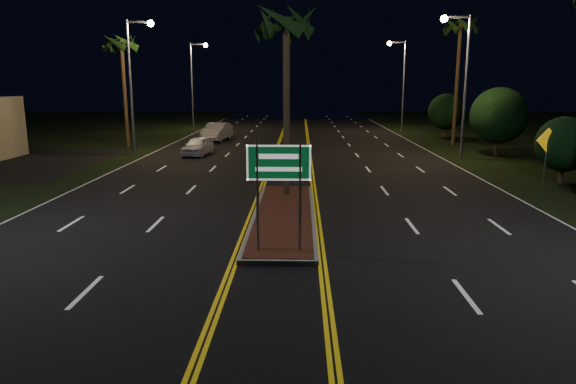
{
  "coord_description": "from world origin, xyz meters",
  "views": [
    {
      "loc": [
        0.62,
        -11.32,
        4.87
      ],
      "look_at": [
        0.26,
        2.64,
        1.9
      ],
      "focal_mm": 32.0,
      "sensor_mm": 36.0,
      "label": 1
    }
  ],
  "objects_px": {
    "streetlight_right_far": "(400,75)",
    "streetlight_right_mid": "(460,70)",
    "shrub_near": "(564,144)",
    "car_far": "(217,130)",
    "palm_median": "(286,23)",
    "streetlight_left_far": "(195,76)",
    "warning_sign": "(547,148)",
    "car_near": "(197,145)",
    "median_island": "(284,216)",
    "streetlight_left_mid": "(135,71)",
    "highway_sign": "(279,173)",
    "shrub_far": "(446,112)",
    "shrub_mid": "(499,116)",
    "palm_left_far": "(121,44)",
    "palm_right_far": "(461,26)"
  },
  "relations": [
    {
      "from": "car_near",
      "to": "median_island",
      "type": "bearing_deg",
      "value": -61.75
    },
    {
      "from": "shrub_near",
      "to": "car_far",
      "type": "bearing_deg",
      "value": 136.77
    },
    {
      "from": "streetlight_right_far",
      "to": "palm_left_far",
      "type": "distance_m",
      "value": 27.36
    },
    {
      "from": "median_island",
      "to": "car_far",
      "type": "height_order",
      "value": "car_far"
    },
    {
      "from": "streetlight_right_mid",
      "to": "palm_median",
      "type": "xyz_separation_m",
      "value": [
        -10.61,
        -11.5,
        1.62
      ]
    },
    {
      "from": "streetlight_left_far",
      "to": "warning_sign",
      "type": "bearing_deg",
      "value": -53.14
    },
    {
      "from": "highway_sign",
      "to": "car_near",
      "type": "relative_size",
      "value": 0.73
    },
    {
      "from": "car_near",
      "to": "warning_sign",
      "type": "distance_m",
      "value": 21.54
    },
    {
      "from": "highway_sign",
      "to": "streetlight_left_far",
      "type": "bearing_deg",
      "value": 104.44
    },
    {
      "from": "streetlight_right_far",
      "to": "streetlight_right_mid",
      "type": "bearing_deg",
      "value": -90.0
    },
    {
      "from": "palm_median",
      "to": "car_far",
      "type": "bearing_deg",
      "value": 106.52
    },
    {
      "from": "shrub_near",
      "to": "shrub_far",
      "type": "height_order",
      "value": "shrub_far"
    },
    {
      "from": "streetlight_left_mid",
      "to": "palm_left_far",
      "type": "bearing_deg",
      "value": 118.67
    },
    {
      "from": "median_island",
      "to": "palm_median",
      "type": "relative_size",
      "value": 1.23
    },
    {
      "from": "streetlight_left_far",
      "to": "palm_median",
      "type": "height_order",
      "value": "streetlight_left_far"
    },
    {
      "from": "median_island",
      "to": "streetlight_left_far",
      "type": "relative_size",
      "value": 1.14
    },
    {
      "from": "streetlight_right_mid",
      "to": "shrub_near",
      "type": "height_order",
      "value": "streetlight_right_mid"
    },
    {
      "from": "streetlight_right_mid",
      "to": "shrub_near",
      "type": "distance_m",
      "value": 9.28
    },
    {
      "from": "palm_left_far",
      "to": "car_far",
      "type": "distance_m",
      "value": 10.45
    },
    {
      "from": "streetlight_right_far",
      "to": "car_near",
      "type": "height_order",
      "value": "streetlight_right_far"
    },
    {
      "from": "shrub_near",
      "to": "car_far",
      "type": "distance_m",
      "value": 27.69
    },
    {
      "from": "streetlight_left_mid",
      "to": "highway_sign",
      "type": "bearing_deg",
      "value": -63.41
    },
    {
      "from": "shrub_mid",
      "to": "streetlight_right_mid",
      "type": "bearing_deg",
      "value": -149.44
    },
    {
      "from": "palm_median",
      "to": "shrub_mid",
      "type": "distance_m",
      "value": 19.97
    },
    {
      "from": "streetlight_left_mid",
      "to": "shrub_far",
      "type": "bearing_deg",
      "value": 26.18
    },
    {
      "from": "median_island",
      "to": "streetlight_left_mid",
      "type": "relative_size",
      "value": 1.14
    },
    {
      "from": "car_far",
      "to": "palm_median",
      "type": "bearing_deg",
      "value": -65.69
    },
    {
      "from": "highway_sign",
      "to": "streetlight_left_mid",
      "type": "height_order",
      "value": "streetlight_left_mid"
    },
    {
      "from": "streetlight_left_far",
      "to": "palm_right_far",
      "type": "relative_size",
      "value": 0.87
    },
    {
      "from": "streetlight_right_far",
      "to": "shrub_far",
      "type": "xyz_separation_m",
      "value": [
        3.19,
        -6.0,
        -3.32
      ]
    },
    {
      "from": "highway_sign",
      "to": "shrub_near",
      "type": "xyz_separation_m",
      "value": [
        13.5,
        11.2,
        -0.46
      ]
    },
    {
      "from": "streetlight_right_far",
      "to": "median_island",
      "type": "bearing_deg",
      "value": -106.87
    },
    {
      "from": "shrub_mid",
      "to": "shrub_far",
      "type": "height_order",
      "value": "shrub_mid"
    },
    {
      "from": "streetlight_right_mid",
      "to": "palm_median",
      "type": "bearing_deg",
      "value": -132.7
    },
    {
      "from": "streetlight_left_far",
      "to": "palm_right_far",
      "type": "height_order",
      "value": "palm_right_far"
    },
    {
      "from": "streetlight_right_mid",
      "to": "streetlight_left_far",
      "type": "bearing_deg",
      "value": 133.97
    },
    {
      "from": "streetlight_left_mid",
      "to": "shrub_mid",
      "type": "relative_size",
      "value": 1.95
    },
    {
      "from": "streetlight_right_mid",
      "to": "shrub_near",
      "type": "xyz_separation_m",
      "value": [
        2.89,
        -8.0,
        -3.71
      ]
    },
    {
      "from": "palm_right_far",
      "to": "shrub_mid",
      "type": "bearing_deg",
      "value": -78.69
    },
    {
      "from": "shrub_near",
      "to": "shrub_mid",
      "type": "relative_size",
      "value": 0.71
    },
    {
      "from": "palm_right_far",
      "to": "warning_sign",
      "type": "relative_size",
      "value": 3.67
    },
    {
      "from": "median_island",
      "to": "warning_sign",
      "type": "height_order",
      "value": "warning_sign"
    },
    {
      "from": "shrub_near",
      "to": "warning_sign",
      "type": "height_order",
      "value": "shrub_near"
    },
    {
      "from": "streetlight_left_mid",
      "to": "streetlight_left_far",
      "type": "xyz_separation_m",
      "value": [
        0.0,
        20.0,
        0.0
      ]
    },
    {
      "from": "streetlight_left_far",
      "to": "palm_right_far",
      "type": "xyz_separation_m",
      "value": [
        23.41,
        -14.0,
        3.49
      ]
    },
    {
      "from": "car_far",
      "to": "shrub_near",
      "type": "bearing_deg",
      "value": -35.44
    },
    {
      "from": "palm_left_far",
      "to": "shrub_mid",
      "type": "relative_size",
      "value": 1.9
    },
    {
      "from": "median_island",
      "to": "streetlight_left_mid",
      "type": "distance_m",
      "value": 20.8
    },
    {
      "from": "car_near",
      "to": "warning_sign",
      "type": "bearing_deg",
      "value": -21.75
    },
    {
      "from": "streetlight_left_mid",
      "to": "shrub_near",
      "type": "height_order",
      "value": "streetlight_left_mid"
    }
  ]
}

